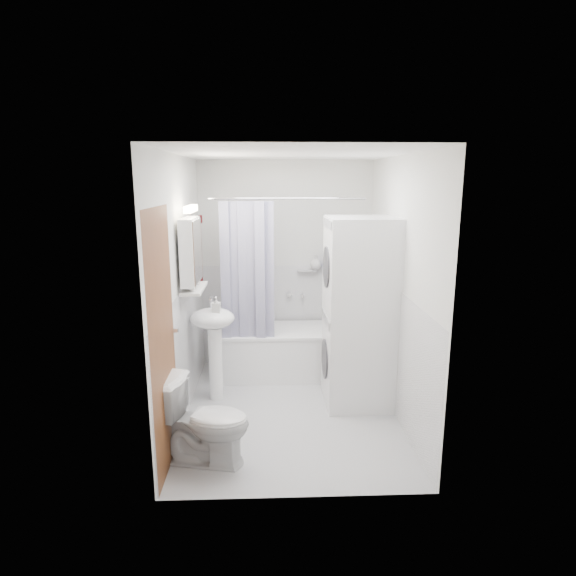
{
  "coord_description": "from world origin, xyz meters",
  "views": [
    {
      "loc": [
        -0.19,
        -4.27,
        2.18
      ],
      "look_at": [
        -0.02,
        0.15,
        1.19
      ],
      "focal_mm": 30.0,
      "sensor_mm": 36.0,
      "label": 1
    }
  ],
  "objects_px": {
    "toilet": "(206,421)",
    "bathtub": "(287,349)",
    "washer_dryer": "(359,313)",
    "sink": "(213,333)"
  },
  "relations": [
    {
      "from": "sink",
      "to": "washer_dryer",
      "type": "distance_m",
      "value": 1.45
    },
    {
      "from": "bathtub",
      "to": "toilet",
      "type": "bearing_deg",
      "value": -111.7
    },
    {
      "from": "sink",
      "to": "bathtub",
      "type": "bearing_deg",
      "value": 39.22
    },
    {
      "from": "bathtub",
      "to": "washer_dryer",
      "type": "relative_size",
      "value": 0.76
    },
    {
      "from": "toilet",
      "to": "washer_dryer",
      "type": "bearing_deg",
      "value": -42.07
    },
    {
      "from": "bathtub",
      "to": "toilet",
      "type": "relative_size",
      "value": 2.01
    },
    {
      "from": "washer_dryer",
      "to": "toilet",
      "type": "height_order",
      "value": "washer_dryer"
    },
    {
      "from": "toilet",
      "to": "bathtub",
      "type": "bearing_deg",
      "value": -10.42
    },
    {
      "from": "bathtub",
      "to": "sink",
      "type": "relative_size",
      "value": 1.35
    },
    {
      "from": "sink",
      "to": "toilet",
      "type": "height_order",
      "value": "sink"
    }
  ]
}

